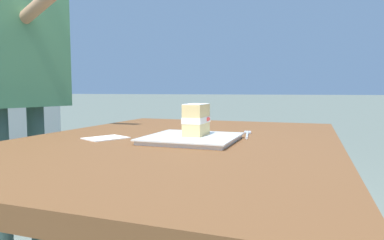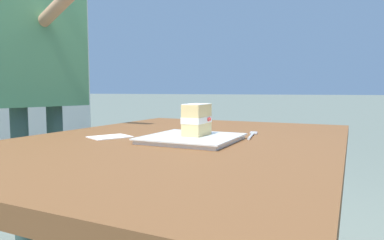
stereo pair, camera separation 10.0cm
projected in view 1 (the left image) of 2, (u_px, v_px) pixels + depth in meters
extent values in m
cylinder|color=brown|center=(314.00, 209.00, 1.53)|extent=(0.07, 0.07, 0.69)
cylinder|color=brown|center=(148.00, 191.00, 1.81)|extent=(0.07, 0.07, 0.69)
cube|color=brown|center=(179.00, 144.00, 1.08)|extent=(1.32, 0.96, 0.04)
cube|color=white|center=(192.00, 139.00, 1.01)|extent=(0.25, 0.25, 0.01)
cube|color=white|center=(192.00, 137.00, 1.01)|extent=(0.26, 0.26, 0.00)
cube|color=#E0C17A|center=(196.00, 129.00, 1.02)|extent=(0.10, 0.06, 0.04)
cube|color=white|center=(196.00, 120.00, 1.02)|extent=(0.10, 0.06, 0.02)
sphere|color=red|center=(208.00, 119.00, 1.03)|extent=(0.01, 0.01, 0.01)
sphere|color=red|center=(191.00, 119.00, 1.05)|extent=(0.01, 0.01, 0.01)
sphere|color=red|center=(207.00, 119.00, 1.03)|extent=(0.01, 0.01, 0.01)
cube|color=#E0C17A|center=(196.00, 111.00, 1.02)|extent=(0.10, 0.06, 0.04)
cube|color=white|center=(196.00, 104.00, 1.02)|extent=(0.10, 0.05, 0.00)
cylinder|color=silver|center=(247.00, 135.00, 1.11)|extent=(0.14, 0.03, 0.01)
cube|color=silver|center=(248.00, 132.00, 1.20)|extent=(0.03, 0.03, 0.01)
cube|color=silver|center=(106.00, 138.00, 1.06)|extent=(0.15, 0.14, 0.00)
cylinder|color=#334B43|center=(2.00, 201.00, 1.46)|extent=(0.07, 0.07, 0.81)
cylinder|color=#334B43|center=(38.00, 192.00, 1.60)|extent=(0.07, 0.07, 0.81)
cube|color=#4C895B|center=(14.00, 41.00, 1.47)|extent=(0.47, 0.28, 0.57)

